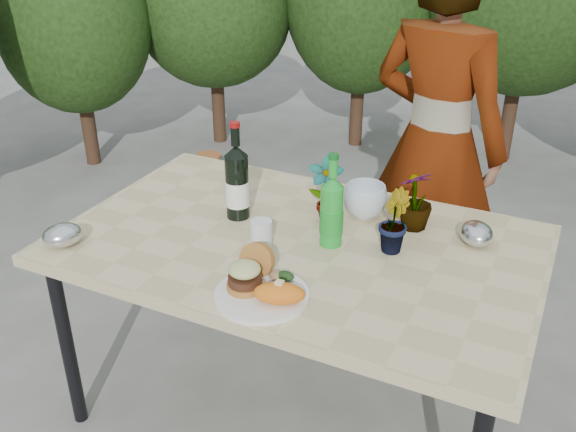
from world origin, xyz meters
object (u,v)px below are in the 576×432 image
at_px(dinner_plate, 262,295).
at_px(person, 436,145).
at_px(wine_bottle, 237,183).
at_px(patio_table, 298,255).

xyz_separation_m(dinner_plate, person, (0.21, 1.19, 0.09)).
height_order(dinner_plate, wine_bottle, wine_bottle).
bearing_deg(patio_table, wine_bottle, 166.51).
xyz_separation_m(dinner_plate, wine_bottle, (-0.32, 0.42, 0.12)).
relative_size(patio_table, wine_bottle, 4.44).
relative_size(wine_bottle, person, 0.21).
height_order(patio_table, wine_bottle, wine_bottle).
distance_m(patio_table, dinner_plate, 0.36).
relative_size(dinner_plate, person, 0.16).
bearing_deg(wine_bottle, dinner_plate, -52.87).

